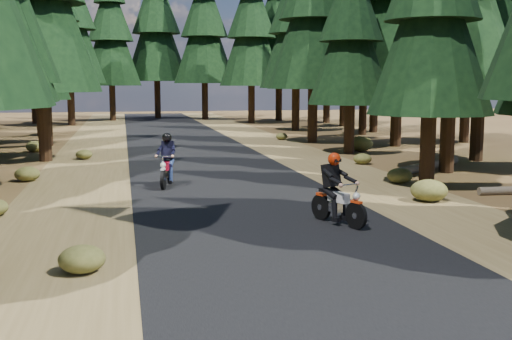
{
  "coord_description": "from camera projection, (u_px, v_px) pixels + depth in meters",
  "views": [
    {
      "loc": [
        -3.17,
        -13.78,
        3.23
      ],
      "look_at": [
        0.0,
        1.5,
        1.1
      ],
      "focal_mm": 45.0,
      "sensor_mm": 36.0,
      "label": 1
    }
  ],
  "objects": [
    {
      "name": "ground",
      "position": [
        270.0,
        227.0,
        14.44
      ],
      "size": [
        120.0,
        120.0,
        0.0
      ],
      "primitive_type": "plane",
      "color": "#49321A",
      "rests_on": "ground"
    },
    {
      "name": "road",
      "position": [
        232.0,
        191.0,
        19.29
      ],
      "size": [
        6.0,
        100.0,
        0.01
      ],
      "primitive_type": "cube",
      "color": "black",
      "rests_on": "ground"
    },
    {
      "name": "shoulder_l",
      "position": [
        74.0,
        196.0,
        18.37
      ],
      "size": [
        3.2,
        100.0,
        0.01
      ],
      "primitive_type": "cube",
      "color": "brown",
      "rests_on": "ground"
    },
    {
      "name": "shoulder_r",
      "position": [
        376.0,
        186.0,
        20.22
      ],
      "size": [
        3.2,
        100.0,
        0.01
      ],
      "primitive_type": "cube",
      "color": "brown",
      "rests_on": "ground"
    },
    {
      "name": "log_near",
      "position": [
        429.0,
        166.0,
        23.9
      ],
      "size": [
        3.96,
        3.23,
        0.32
      ],
      "primitive_type": "cylinder",
      "rotation": [
        0.0,
        1.57,
        0.67
      ],
      "color": "#4C4233",
      "rests_on": "ground"
    },
    {
      "name": "understory_shrubs",
      "position": [
        286.0,
        169.0,
        22.24
      ],
      "size": [
        16.14,
        30.58,
        0.7
      ],
      "color": "#474C1E",
      "rests_on": "ground"
    },
    {
      "name": "rider_lead",
      "position": [
        338.0,
        201.0,
        14.61
      ],
      "size": [
        1.22,
        1.91,
        1.64
      ],
      "rotation": [
        0.0,
        0.0,
        3.54
      ],
      "color": "silver",
      "rests_on": "road"
    },
    {
      "name": "rider_follow",
      "position": [
        167.0,
        169.0,
        19.99
      ],
      "size": [
        0.99,
        1.95,
        1.67
      ],
      "rotation": [
        0.0,
        0.0,
        2.9
      ],
      "color": "maroon",
      "rests_on": "road"
    }
  ]
}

